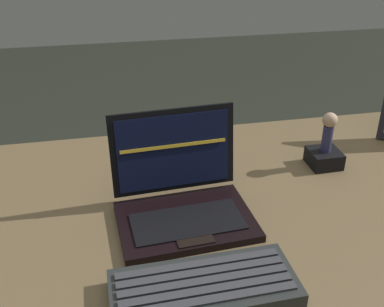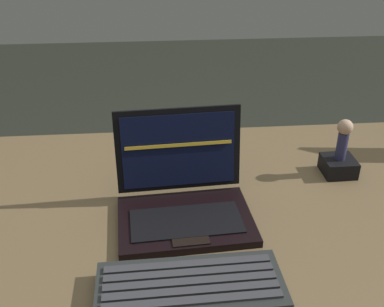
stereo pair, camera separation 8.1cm
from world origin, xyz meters
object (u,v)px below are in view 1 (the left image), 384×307
object	(u,v)px
laptop_front	(182,199)
figurine	(329,129)
external_keyboard	(204,288)
figurine_stand	(324,158)

from	to	relation	value
laptop_front	figurine	xyz separation A→B (m)	(0.36, 0.13, 0.05)
laptop_front	figurine	size ratio (longest dim) A/B	2.78
laptop_front	figurine	distance (m)	0.39
laptop_front	external_keyboard	xyz separation A→B (m)	(-0.00, -0.21, -0.03)
figurine	figurine_stand	bearing A→B (deg)	90.00
figurine_stand	external_keyboard	bearing A→B (deg)	-136.90
figurine_stand	figurine	bearing A→B (deg)	-90.00
external_keyboard	figurine	xyz separation A→B (m)	(0.37, 0.34, 0.08)
figurine_stand	figurine	world-z (taller)	figurine
laptop_front	figurine_stand	size ratio (longest dim) A/B	3.76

